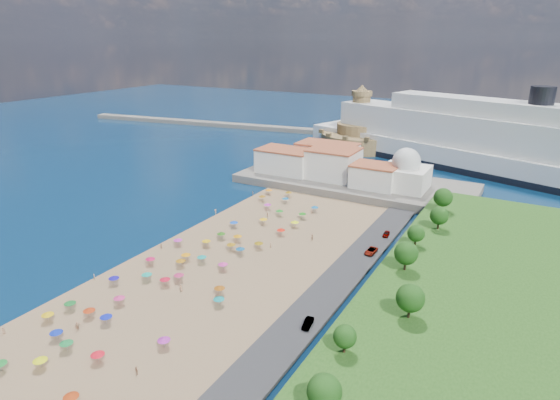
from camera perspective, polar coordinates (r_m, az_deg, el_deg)
The scene contains 12 objects.
ground at distance 128.68m, azimuth -7.08°, elevation -6.29°, with size 700.00×700.00×0.00m, color #071938.
terrace at distance 184.23m, azimuth 9.00°, elevation 2.08°, with size 90.00×36.00×3.00m, color #59544C.
jetty at distance 223.44m, azimuth 6.92°, elevation 5.14°, with size 18.00×70.00×2.40m, color #59544C.
breakwater at distance 309.39m, azimuth -6.86°, elevation 9.10°, with size 200.00×7.00×2.60m, color #59544C.
waterfront_buildings at distance 187.75m, azimuth 5.44°, elevation 4.58°, with size 57.00×29.00×11.00m.
domed_building at distance 174.71m, azimuth 15.03°, elevation 3.26°, with size 16.00×16.00×15.00m.
fortress at distance 249.60m, azimuth 9.67°, elevation 7.79°, with size 40.00×40.00×32.40m.
cruise_ship at distance 221.12m, azimuth 22.88°, elevation 6.25°, with size 170.74×75.24×37.40m.
beach_parasols at distance 120.28m, azimuth -10.69°, elevation -7.26°, with size 31.69×116.75×2.20m.
beachgoers at distance 128.15m, azimuth -7.79°, elevation -5.88°, with size 37.44×95.96×1.85m.
parked_cars at distance 121.74m, azimuth 10.04°, elevation -7.28°, with size 2.57×55.51×1.41m.
hillside_trees at distance 100.02m, azimuth 13.94°, elevation -8.24°, with size 16.42×112.39×7.08m.
Camera 1 is at (70.26, -92.61, 55.17)m, focal length 30.00 mm.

